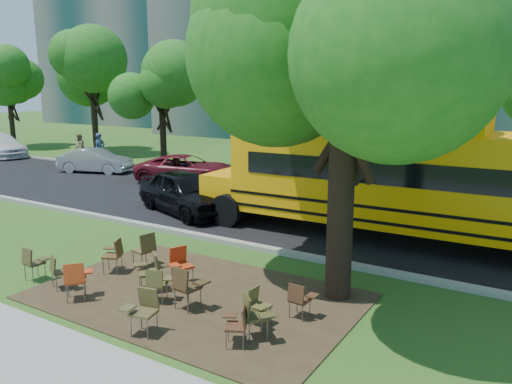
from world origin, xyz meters
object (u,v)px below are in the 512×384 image
Objects in this scene: pedestrian_a at (100,149)px; pedestrian_b at (80,147)px; chair_5 at (144,307)px; chair_8 at (146,247)px; chair_2 at (76,277)px; chair_13 at (300,297)px; chair_11 at (157,282)px; chair_10 at (180,262)px; bg_car_red at (187,169)px; main_tree at (348,10)px; bg_car_silver at (95,161)px; chair_6 at (238,322)px; chair_1 at (59,269)px; chair_4 at (186,284)px; black_car at (185,192)px; school_bus at (430,181)px; chair_3 at (150,268)px; chair_9 at (114,252)px; chair_12 at (257,303)px; chair_0 at (33,261)px; chair_7 at (253,313)px.

pedestrian_a reaches higher than pedestrian_b.
chair_5 is 3.48m from chair_8.
chair_13 is at bearing -26.19° from chair_2.
chair_10 is at bearing 80.64° from chair_11.
bg_car_red is (-11.17, 10.13, 0.20)m from chair_13.
main_tree reaches higher than bg_car_silver.
chair_6 is 15.83m from bg_car_red.
chair_2 is 1.13× the size of chair_11.
chair_11 is 13.80m from bg_car_red.
chair_8 is (0.75, 2.01, 0.10)m from chair_1.
chair_4 is at bearing -135.95° from main_tree.
school_bus is at bearing -64.31° from black_car.
chair_8 reaches higher than chair_3.
chair_4 is 2.78m from chair_8.
school_bus is 7.93m from chair_4.
chair_12 is (4.48, -0.55, -0.07)m from chair_9.
chair_0 is at bearing -176.53° from bg_car_red.
chair_9 is at bearing -163.71° from main_tree.
chair_10 is at bearing -121.37° from black_car.
chair_2 is at bearing -137.60° from black_car.
black_car reaches higher than chair_9.
chair_8 reaches higher than chair_1.
chair_4 is 18.47m from bg_car_silver.
chair_2 is 0.23× the size of bg_car_silver.
chair_2 is at bearing -132.23° from pedestrian_a.
school_bus is 16.82× the size of chair_1.
chair_11 is 1.03× the size of chair_12.
chair_6 is 0.97× the size of chair_11.
chair_13 is at bearing 17.08° from chair_0.
chair_2 is at bearing 9.04° from chair_1.
chair_9 is (-0.58, 1.61, -0.01)m from chair_2.
chair_7 is 0.89× the size of chair_8.
main_tree reaches higher than chair_9.
chair_0 is 1.07× the size of chair_6.
chair_1 is 0.93× the size of chair_7.
bg_car_red is at bearing -105.08° from bg_car_silver.
school_bus reaches higher than chair_1.
chair_5 is at bearing 28.20° from pedestrian_b.
school_bus is 8.07m from chair_6.
chair_12 is 19.66m from bg_car_silver.
chair_3 is 7.18m from black_car.
chair_2 is at bearing -130.07° from chair_7.
pedestrian_a reaches higher than chair_11.
bg_car_silver is at bearing -101.09° from chair_10.
chair_8 is at bearing -127.38° from pedestrian_a.
chair_0 is 0.93× the size of chair_5.
pedestrian_a reaches higher than chair_8.
pedestrian_a is at bearing -102.78° from chair_10.
chair_6 is 0.41× the size of pedestrian_a.
school_bus reaches higher than black_car.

